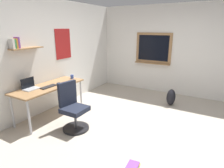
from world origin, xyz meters
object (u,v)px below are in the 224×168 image
office_chair (73,109)px  backpack (171,97)px  book_stack_on_floor (132,168)px  computer_mouse (58,83)px  keyboard (49,87)px  desk (49,88)px  laptop (30,86)px  coffee_mug (72,77)px

office_chair → backpack: size_ratio=2.24×
office_chair → book_stack_on_floor: size_ratio=3.91×
computer_mouse → book_stack_on_floor: size_ratio=0.43×
backpack → office_chair: bearing=147.8°
keyboard → book_stack_on_floor: 2.43m
desk → office_chair: bearing=-101.8°
laptop → backpack: size_ratio=0.73×
desk → office_chair: office_chair is taller
office_chair → computer_mouse: office_chair is taller
desk → laptop: bearing=157.8°
office_chair → laptop: size_ratio=3.06×
book_stack_on_floor → keyboard: bearing=74.5°
desk → backpack: (2.03, -2.19, -0.45)m
keyboard → book_stack_on_floor: (-0.63, -2.25, -0.67)m
desk → computer_mouse: computer_mouse is taller
laptop → keyboard: laptop is taller
desk → book_stack_on_floor: size_ratio=6.71×
coffee_mug → keyboard: bearing=-176.4°
laptop → coffee_mug: size_ratio=3.37×
desk → backpack: size_ratio=3.84×
laptop → book_stack_on_floor: laptop is taller
coffee_mug → desk: bearing=177.7°
keyboard → coffee_mug: 0.80m
laptop → keyboard: bearing=-38.7°
coffee_mug → office_chair: bearing=-138.8°
keyboard → book_stack_on_floor: keyboard is taller
laptop → computer_mouse: (0.57, -0.23, -0.04)m
desk → coffee_mug: 0.73m
computer_mouse → coffee_mug: 0.52m
office_chair → laptop: bearing=101.8°
office_chair → laptop: (-0.20, 0.95, 0.38)m
desk → keyboard: (-0.08, -0.08, 0.08)m
laptop → coffee_mug: bearing=-9.4°
computer_mouse → book_stack_on_floor: 2.52m
keyboard → computer_mouse: computer_mouse is taller
keyboard → computer_mouse: (0.28, 0.00, 0.01)m
office_chair → keyboard: bearing=83.2°
office_chair → keyboard: (0.09, 0.72, 0.33)m
office_chair → computer_mouse: bearing=63.2°
backpack → book_stack_on_floor: backpack is taller
desk → coffee_mug: bearing=-2.3°
backpack → book_stack_on_floor: 2.75m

